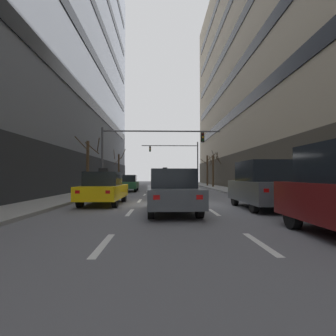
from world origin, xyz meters
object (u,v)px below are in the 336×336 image
object	(u,v)px
taxi_driving_4	(167,186)
pedestrian_0	(295,184)
car_driving_2	(128,183)
car_parked_1	(261,185)
car_driving_5	(172,191)
taxi_driving_3	(163,181)
street_tree_0	(88,165)
street_tree_3	(208,169)
traffic_signal_0	(142,145)
street_tree_1	(213,169)
street_tree_2	(119,169)
taxi_driving_0	(165,180)
traffic_signal_1	(181,155)
taxi_driving_1	(104,188)

from	to	relation	value
taxi_driving_4	pedestrian_0	distance (m)	7.67
car_driving_2	car_parked_1	xyz separation A→B (m)	(7.47, -13.68, 0.29)
car_driving_5	taxi_driving_3	bearing A→B (deg)	90.18
street_tree_0	street_tree_3	size ratio (longest dim) A/B	0.91
pedestrian_0	street_tree_0	bearing A→B (deg)	144.45
taxi_driving_3	street_tree_3	world-z (taller)	street_tree_3
traffic_signal_0	street_tree_1	bearing A→B (deg)	50.53
street_tree_0	street_tree_2	bearing A→B (deg)	90.15
car_parked_1	car_driving_5	bearing A→B (deg)	-163.20
taxi_driving_4	car_driving_5	world-z (taller)	taxi_driving_4
taxi_driving_0	traffic_signal_1	size ratio (longest dim) A/B	0.50
taxi_driving_1	street_tree_2	size ratio (longest dim) A/B	0.90
car_parked_1	taxi_driving_3	bearing A→B (deg)	99.10
traffic_signal_0	pedestrian_0	distance (m)	13.60
pedestrian_0	car_driving_2	bearing A→B (deg)	125.23
traffic_signal_0	street_tree_1	size ratio (longest dim) A/B	2.43
taxi_driving_0	street_tree_3	world-z (taller)	street_tree_3
taxi_driving_1	street_tree_2	world-z (taller)	street_tree_2
street_tree_0	pedestrian_0	distance (m)	14.59
car_driving_2	street_tree_0	bearing A→B (deg)	-118.64
taxi_driving_1	taxi_driving_4	world-z (taller)	taxi_driving_1
taxi_driving_1	car_parked_1	world-z (taller)	car_parked_1
taxi_driving_1	taxi_driving_4	xyz separation A→B (m)	(3.32, 3.56, -0.05)
taxi_driving_1	street_tree_2	distance (m)	22.73
traffic_signal_0	taxi_driving_1	bearing A→B (deg)	-98.19
taxi_driving_0	car_driving_5	bearing A→B (deg)	-90.01
street_tree_2	traffic_signal_0	bearing A→B (deg)	-72.90
taxi_driving_1	taxi_driving_3	bearing A→B (deg)	82.14
street_tree_2	street_tree_3	bearing A→B (deg)	2.92
street_tree_0	street_tree_2	size ratio (longest dim) A/B	0.88
taxi_driving_3	taxi_driving_4	xyz separation A→B (m)	(0.07, -19.95, -0.01)
street_tree_0	traffic_signal_0	bearing A→B (deg)	29.34
taxi_driving_3	traffic_signal_0	world-z (taller)	traffic_signal_0
car_driving_2	car_parked_1	distance (m)	15.59
car_driving_5	traffic_signal_0	xyz separation A→B (m)	(-2.00, 12.47, 3.29)
taxi_driving_0	street_tree_1	distance (m)	9.31
car_driving_5	street_tree_3	distance (m)	27.07
car_driving_5	street_tree_0	xyz separation A→B (m)	(-6.03, 10.21, 1.48)
taxi_driving_0	taxi_driving_4	world-z (taller)	taxi_driving_0
taxi_driving_1	car_driving_2	xyz separation A→B (m)	(-0.14, 11.68, -0.06)
traffic_signal_0	traffic_signal_1	distance (m)	19.55
taxi_driving_4	traffic_signal_1	distance (m)	25.13
street_tree_2	street_tree_3	xyz separation A→B (m)	(12.18, 0.62, -0.06)
taxi_driving_4	street_tree_1	distance (m)	16.81
taxi_driving_4	traffic_signal_0	bearing A→B (deg)	109.11
taxi_driving_3	traffic_signal_0	distance (m)	14.74
street_tree_0	street_tree_1	xyz separation A→B (m)	(12.15, 12.13, -0.06)
taxi_driving_1	street_tree_3	world-z (taller)	street_tree_3
street_tree_3	pedestrian_0	xyz separation A→B (m)	(-0.31, -24.57, -1.33)
traffic_signal_0	car_driving_2	bearing A→B (deg)	121.49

